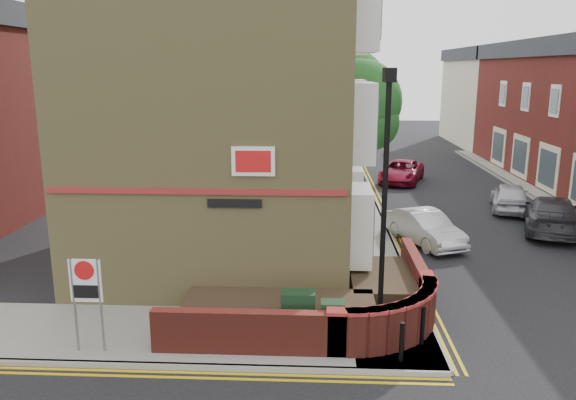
{
  "coord_description": "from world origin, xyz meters",
  "views": [
    {
      "loc": [
        0.06,
        -10.95,
        6.42
      ],
      "look_at": [
        -0.67,
        4.0,
        2.88
      ],
      "focal_mm": 35.0,
      "sensor_mm": 36.0,
      "label": 1
    }
  ],
  "objects_px": {
    "lamppost": "(384,210)",
    "zone_sign": "(86,288)",
    "utility_cabinet_large": "(298,315)",
    "silver_car_near": "(425,228)"
  },
  "relations": [
    {
      "from": "zone_sign",
      "to": "silver_car_near",
      "type": "xyz_separation_m",
      "value": [
        9.18,
        8.83,
        -1.03
      ]
    },
    {
      "from": "lamppost",
      "to": "zone_sign",
      "type": "xyz_separation_m",
      "value": [
        -6.6,
        -0.7,
        -1.7
      ]
    },
    {
      "from": "utility_cabinet_large",
      "to": "silver_car_near",
      "type": "bearing_deg",
      "value": 60.86
    },
    {
      "from": "lamppost",
      "to": "utility_cabinet_large",
      "type": "height_order",
      "value": "lamppost"
    },
    {
      "from": "utility_cabinet_large",
      "to": "zone_sign",
      "type": "distance_m",
      "value": 4.86
    },
    {
      "from": "silver_car_near",
      "to": "lamppost",
      "type": "bearing_deg",
      "value": -129.6
    },
    {
      "from": "zone_sign",
      "to": "silver_car_near",
      "type": "relative_size",
      "value": 0.59
    },
    {
      "from": "lamppost",
      "to": "utility_cabinet_large",
      "type": "bearing_deg",
      "value": 176.99
    },
    {
      "from": "lamppost",
      "to": "zone_sign",
      "type": "distance_m",
      "value": 6.85
    },
    {
      "from": "lamppost",
      "to": "zone_sign",
      "type": "height_order",
      "value": "lamppost"
    }
  ]
}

